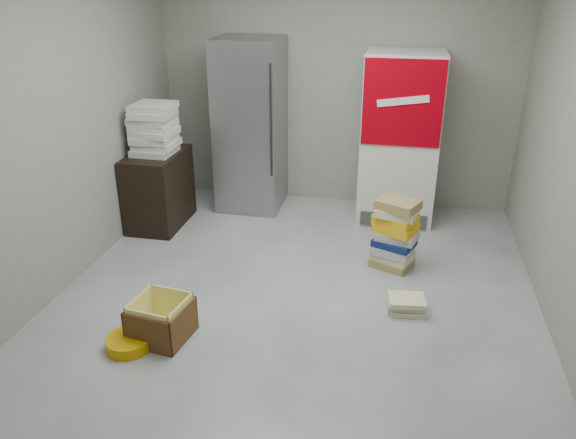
% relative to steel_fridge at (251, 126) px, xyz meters
% --- Properties ---
extents(ground, '(5.00, 5.00, 0.00)m').
position_rel_steel_fridge_xyz_m(ground, '(0.90, -2.13, -0.95)').
color(ground, '#B6B6B2').
rests_on(ground, ground).
extents(room_shell, '(4.04, 5.04, 2.82)m').
position_rel_steel_fridge_xyz_m(room_shell, '(0.90, -2.13, 0.85)').
color(room_shell, gray).
rests_on(room_shell, ground).
extents(steel_fridge, '(0.70, 0.72, 1.90)m').
position_rel_steel_fridge_xyz_m(steel_fridge, '(0.00, 0.00, 0.00)').
color(steel_fridge, gray).
rests_on(steel_fridge, ground).
extents(coke_cooler, '(0.80, 0.73, 1.80)m').
position_rel_steel_fridge_xyz_m(coke_cooler, '(1.65, -0.01, -0.05)').
color(coke_cooler, silver).
rests_on(coke_cooler, ground).
extents(wood_shelf, '(0.50, 0.80, 0.80)m').
position_rel_steel_fridge_xyz_m(wood_shelf, '(-0.83, -0.73, -0.55)').
color(wood_shelf, black).
rests_on(wood_shelf, ground).
extents(supply_box_stack, '(0.44, 0.44, 0.52)m').
position_rel_steel_fridge_xyz_m(supply_box_stack, '(-0.82, -0.73, 0.11)').
color(supply_box_stack, white).
rests_on(supply_box_stack, wood_shelf).
extents(phonebook_stack_main, '(0.46, 0.42, 0.67)m').
position_rel_steel_fridge_xyz_m(phonebook_stack_main, '(1.68, -1.20, -0.61)').
color(phonebook_stack_main, '#98814A').
rests_on(phonebook_stack_main, ground).
extents(phonebook_stack_side, '(0.34, 0.28, 0.13)m').
position_rel_steel_fridge_xyz_m(phonebook_stack_side, '(1.82, -1.95, -0.88)').
color(phonebook_stack_side, beige).
rests_on(phonebook_stack_side, ground).
extents(cardboard_box, '(0.45, 0.45, 0.32)m').
position_rel_steel_fridge_xyz_m(cardboard_box, '(0.02, -2.69, -0.82)').
color(cardboard_box, yellow).
rests_on(cardboard_box, ground).
extents(bucket_lid, '(0.39, 0.39, 0.09)m').
position_rel_steel_fridge_xyz_m(bucket_lid, '(-0.17, -2.86, -0.91)').
color(bucket_lid, '#D39706').
rests_on(bucket_lid, ground).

